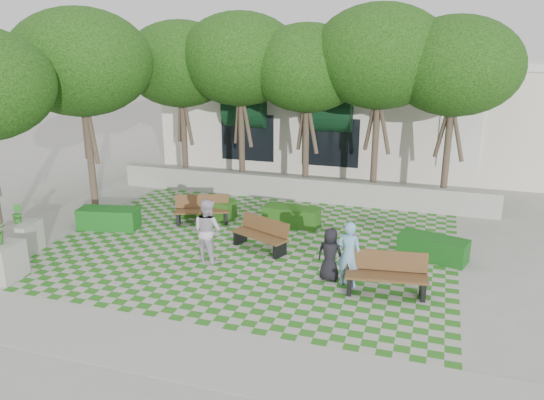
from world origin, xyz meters
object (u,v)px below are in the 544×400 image
(planter_back, at_px, (21,236))
(person_white, at_px, (208,230))
(bench_east, at_px, (386,275))
(hedge_west, at_px, (109,218))
(hedge_midright, at_px, (292,216))
(person_dark, at_px, (330,254))
(bench_west, at_px, (202,210))
(person_blue, at_px, (349,254))
(hedge_midleft, at_px, (209,208))
(bench_mid, at_px, (261,235))
(hedge_east, at_px, (433,248))

(planter_back, height_order, person_white, person_white)
(bench_east, relative_size, hedge_west, 1.05)
(hedge_midright, distance_m, person_dark, 4.32)
(bench_west, xyz_separation_m, person_blue, (5.62, -3.30, 0.41))
(bench_west, height_order, planter_back, planter_back)
(bench_west, bearing_deg, person_blue, -52.89)
(bench_west, bearing_deg, hedge_midleft, 70.51)
(bench_west, relative_size, person_blue, 1.11)
(bench_east, bearing_deg, bench_west, 144.82)
(hedge_west, height_order, person_blue, person_blue)
(bench_mid, relative_size, person_blue, 1.10)
(person_blue, xyz_separation_m, person_dark, (-0.52, 0.21, -0.16))
(bench_west, relative_size, hedge_west, 0.98)
(hedge_midleft, relative_size, person_blue, 1.06)
(bench_mid, relative_size, person_white, 1.05)
(hedge_midleft, relative_size, planter_back, 1.21)
(bench_east, height_order, person_blue, person_blue)
(hedge_midright, bearing_deg, person_blue, -56.56)
(person_white, bearing_deg, planter_back, 30.03)
(planter_back, bearing_deg, bench_east, 3.12)
(bench_east, xyz_separation_m, hedge_east, (1.06, 2.62, -0.17))
(hedge_midleft, height_order, person_white, person_white)
(bench_west, distance_m, hedge_midleft, 0.66)
(bench_east, height_order, hedge_midleft, bench_east)
(hedge_midright, bearing_deg, bench_east, -48.86)
(hedge_midleft, height_order, hedge_west, hedge_west)
(person_blue, relative_size, person_dark, 1.22)
(hedge_midright, distance_m, hedge_west, 6.13)
(bench_east, bearing_deg, hedge_west, 160.33)
(bench_west, relative_size, hedge_midright, 1.03)
(bench_mid, xyz_separation_m, person_dark, (2.40, -1.44, 0.25))
(bench_west, bearing_deg, person_white, -84.63)
(bench_east, distance_m, bench_west, 7.43)
(person_dark, relative_size, person_white, 0.78)
(hedge_midright, bearing_deg, hedge_midleft, -179.57)
(hedge_east, distance_m, hedge_midleft, 7.82)
(bench_west, height_order, person_blue, person_blue)
(bench_mid, height_order, hedge_midleft, bench_mid)
(bench_mid, distance_m, person_white, 1.77)
(person_dark, bearing_deg, bench_west, -24.83)
(hedge_west, relative_size, person_white, 1.08)
(hedge_east, distance_m, person_white, 6.48)
(bench_mid, xyz_separation_m, bench_west, (-2.70, 1.65, 0.00))
(planter_back, bearing_deg, bench_west, 45.16)
(planter_back, bearing_deg, person_blue, 4.27)
(person_blue, bearing_deg, hedge_midright, -50.81)
(bench_east, bearing_deg, planter_back, 175.53)
(hedge_midleft, distance_m, hedge_west, 3.43)
(person_white, bearing_deg, hedge_east, -142.64)
(bench_west, xyz_separation_m, hedge_east, (7.64, -0.83, -0.13))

